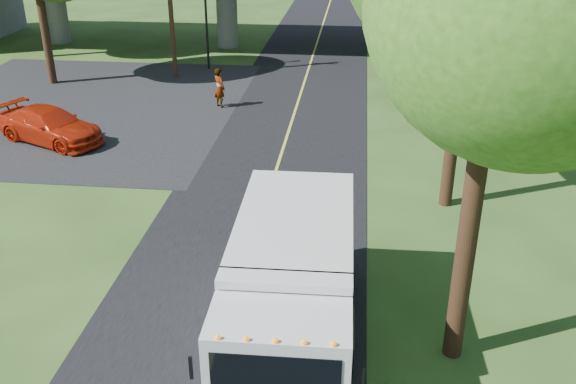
# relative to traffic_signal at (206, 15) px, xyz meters

# --- Properties ---
(ground) EXTENTS (120.00, 120.00, 0.00)m
(ground) POSITION_rel_traffic_signal_xyz_m (6.00, -26.00, -3.20)
(ground) COLOR #2A4117
(ground) RESTS_ON ground
(road) EXTENTS (7.00, 90.00, 0.02)m
(road) POSITION_rel_traffic_signal_xyz_m (6.00, -16.00, -3.19)
(road) COLOR black
(road) RESTS_ON ground
(parking_lot) EXTENTS (16.00, 18.00, 0.01)m
(parking_lot) POSITION_rel_traffic_signal_xyz_m (-5.00, -8.00, -3.19)
(parking_lot) COLOR black
(parking_lot) RESTS_ON ground
(lane_line) EXTENTS (0.12, 90.00, 0.01)m
(lane_line) POSITION_rel_traffic_signal_xyz_m (6.00, -16.00, -3.17)
(lane_line) COLOR gold
(lane_line) RESTS_ON road
(traffic_signal) EXTENTS (0.18, 0.22, 5.20)m
(traffic_signal) POSITION_rel_traffic_signal_xyz_m (0.00, 0.00, 0.00)
(traffic_signal) COLOR black
(traffic_signal) RESTS_ON ground
(step_van) EXTENTS (2.87, 7.46, 3.11)m
(step_van) POSITION_rel_traffic_signal_xyz_m (7.71, -25.21, -1.51)
(step_van) COLOR silver
(step_van) RESTS_ON ground
(red_sedan) EXTENTS (5.42, 3.86, 1.46)m
(red_sedan) POSITION_rel_traffic_signal_xyz_m (-4.02, -12.72, -2.47)
(red_sedan) COLOR #AF210A
(red_sedan) RESTS_ON ground
(pedestrian) EXTENTS (0.85, 0.83, 1.97)m
(pedestrian) POSITION_rel_traffic_signal_xyz_m (2.20, -7.20, -2.21)
(pedestrian) COLOR gray
(pedestrian) RESTS_ON ground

